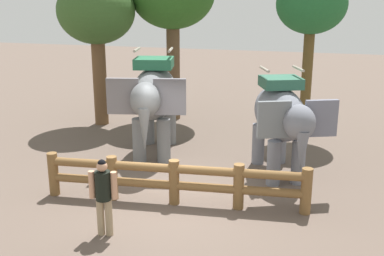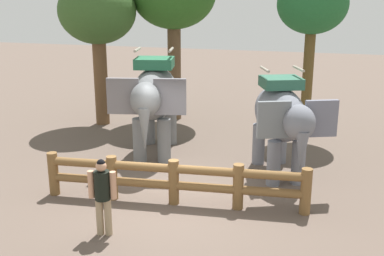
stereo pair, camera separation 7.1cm
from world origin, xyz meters
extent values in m
plane|color=brown|center=(0.00, 0.00, 0.00)|extent=(60.00, 60.00, 0.00)
cylinder|color=brown|center=(-2.92, -0.54, 0.53)|extent=(0.24, 0.24, 1.05)
cylinder|color=brown|center=(-1.46, -0.39, 0.53)|extent=(0.24, 0.24, 1.05)
cylinder|color=brown|center=(0.00, -0.24, 0.53)|extent=(0.24, 0.24, 1.05)
cylinder|color=brown|center=(1.46, -0.09, 0.53)|extent=(0.24, 0.24, 1.05)
cylinder|color=brown|center=(2.92, 0.07, 0.53)|extent=(0.24, 0.24, 1.05)
cylinder|color=brown|center=(0.00, -0.24, 0.45)|extent=(5.86, 0.81, 0.20)
cylinder|color=brown|center=(0.00, -0.24, 0.85)|extent=(5.86, 0.81, 0.20)
cylinder|color=slate|center=(-1.15, 2.33, 0.64)|extent=(0.38, 0.38, 1.27)
cylinder|color=slate|center=(-1.83, 2.18, 0.64)|extent=(0.38, 0.38, 1.27)
cylinder|color=slate|center=(-1.52, 4.01, 0.64)|extent=(0.38, 0.38, 1.27)
cylinder|color=slate|center=(-2.20, 3.85, 0.64)|extent=(0.38, 0.38, 1.27)
ellipsoid|color=slate|center=(-1.67, 3.09, 1.83)|extent=(1.86, 3.07, 1.48)
ellipsoid|color=slate|center=(-1.31, 1.44, 2.01)|extent=(1.00, 1.11, 0.91)
cube|color=slate|center=(-0.73, 1.69, 2.07)|extent=(0.86, 0.31, 0.95)
cube|color=slate|center=(-1.94, 1.42, 2.07)|extent=(0.86, 0.31, 0.95)
cone|color=slate|center=(-1.23, 1.11, 1.29)|extent=(0.34, 0.34, 1.17)
cube|color=#266745|center=(-1.67, 3.09, 2.72)|extent=(1.26, 1.17, 0.30)
cylinder|color=#A59E8C|center=(-1.20, 3.20, 3.10)|extent=(0.26, 0.85, 0.07)
cylinder|color=#A59E8C|center=(-2.15, 2.99, 3.10)|extent=(0.26, 0.85, 0.07)
cylinder|color=slate|center=(2.64, 1.76, 0.58)|extent=(0.35, 0.35, 1.16)
cylinder|color=slate|center=(2.05, 1.52, 0.58)|extent=(0.35, 0.35, 1.16)
cylinder|color=slate|center=(2.04, 3.20, 0.58)|extent=(0.35, 0.35, 1.16)
cylinder|color=slate|center=(1.45, 2.96, 0.58)|extent=(0.35, 0.35, 1.16)
ellipsoid|color=slate|center=(2.04, 2.36, 1.66)|extent=(2.06, 2.84, 1.35)
ellipsoid|color=slate|center=(2.63, 0.94, 1.83)|extent=(1.01, 1.08, 0.82)
cube|color=slate|center=(3.11, 1.26, 1.88)|extent=(0.76, 0.40, 0.87)
cube|color=slate|center=(2.07, 0.83, 1.88)|extent=(0.76, 0.40, 0.87)
cone|color=slate|center=(2.75, 0.66, 1.17)|extent=(0.31, 0.31, 1.06)
cube|color=#2C5F4A|center=(2.04, 2.36, 2.47)|extent=(1.24, 1.18, 0.27)
cylinder|color=#A59E8C|center=(2.45, 2.53, 2.82)|extent=(0.36, 0.75, 0.07)
cylinder|color=#A59E8C|center=(1.64, 2.19, 2.82)|extent=(0.36, 0.75, 0.07)
cylinder|color=#9E8766|center=(-0.79, -2.00, 0.38)|extent=(0.15, 0.15, 0.77)
cylinder|color=#9E8766|center=(-0.96, -2.03, 0.38)|extent=(0.15, 0.15, 0.77)
cylinder|color=black|center=(-0.87, -2.01, 1.06)|extent=(0.36, 0.36, 0.59)
cylinder|color=tan|center=(-0.66, -1.97, 1.07)|extent=(0.12, 0.12, 0.56)
cylinder|color=tan|center=(-1.09, -2.05, 1.07)|extent=(0.12, 0.12, 0.56)
sphere|color=tan|center=(-0.87, -2.01, 1.46)|extent=(0.21, 0.21, 0.21)
sphere|color=black|center=(-0.87, -2.01, 1.52)|extent=(0.17, 0.17, 0.17)
cylinder|color=brown|center=(-4.72, 5.60, 1.66)|extent=(0.49, 0.49, 3.33)
ellipsoid|color=#355826|center=(-4.72, 5.60, 4.07)|extent=(2.71, 2.71, 2.30)
cylinder|color=brown|center=(2.54, 6.13, 1.86)|extent=(0.34, 0.34, 3.72)
ellipsoid|color=#205E2D|center=(2.54, 6.13, 4.34)|extent=(2.23, 2.23, 1.90)
cylinder|color=brown|center=(-2.40, 7.08, 1.92)|extent=(0.49, 0.49, 3.84)
camera|label=1|loc=(3.14, -9.75, 4.68)|focal=44.28mm
camera|label=2|loc=(3.21, -9.73, 4.68)|focal=44.28mm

